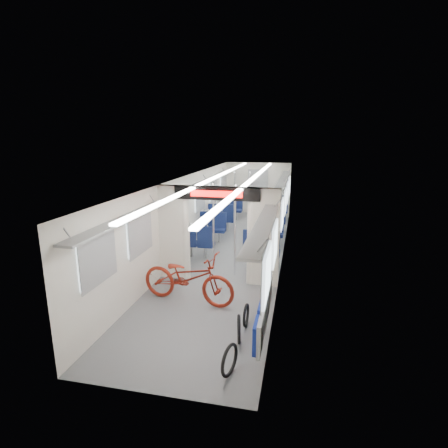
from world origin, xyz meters
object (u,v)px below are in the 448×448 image
(seat_bay_near_left, at_px, (206,232))
(stanchion_far_left, at_px, (234,207))
(seat_bay_far_left, at_px, (227,211))
(flip_bench, at_px, (264,309))
(bike_hoop_c, at_px, (246,316))
(stanchion_near_left, at_px, (214,228))
(bike_hoop_a, at_px, (229,362))
(seat_bay_near_right, at_px, (265,237))
(stanchion_near_right, at_px, (235,231))
(bicycle, at_px, (188,278))
(stanchion_far_right, at_px, (249,207))
(seat_bay_far_right, at_px, (274,212))
(bike_hoop_b, at_px, (239,330))

(seat_bay_near_left, relative_size, stanchion_far_left, 0.88)
(stanchion_far_left, bearing_deg, seat_bay_far_left, 108.55)
(flip_bench, xyz_separation_m, seat_bay_near_left, (-2.29, 4.69, -0.04))
(flip_bench, distance_m, bike_hoop_c, 0.66)
(stanchion_near_left, bearing_deg, bike_hoop_a, -73.09)
(flip_bench, relative_size, seat_bay_near_right, 0.91)
(seat_bay_far_left, bearing_deg, stanchion_far_left, -71.45)
(stanchion_near_right, bearing_deg, bicycle, -112.73)
(seat_bay_near_right, xyz_separation_m, stanchion_far_right, (-0.70, 1.43, 0.58))
(flip_bench, height_order, seat_bay_far_left, seat_bay_far_left)
(stanchion_near_left, xyz_separation_m, stanchion_near_right, (0.59, -0.19, 0.00))
(stanchion_near_left, bearing_deg, stanchion_far_right, 80.59)
(bike_hoop_c, height_order, seat_bay_far_left, seat_bay_far_left)
(stanchion_near_right, height_order, stanchion_far_right, same)
(seat_bay_far_right, bearing_deg, seat_bay_far_left, -174.14)
(seat_bay_far_right, distance_m, stanchion_far_right, 2.39)
(bike_hoop_a, bearing_deg, stanchion_near_left, 106.91)
(bicycle, distance_m, bike_hoop_c, 1.57)
(bicycle, bearing_deg, flip_bench, -114.02)
(bike_hoop_b, bearing_deg, stanchion_far_left, 101.28)
(stanchion_near_left, bearing_deg, flip_bench, -61.59)
(bike_hoop_c, height_order, stanchion_far_left, stanchion_far_left)
(bike_hoop_a, xyz_separation_m, seat_bay_far_right, (-0.03, 9.13, 0.35))
(stanchion_far_right, bearing_deg, stanchion_far_left, -177.98)
(bike_hoop_b, relative_size, seat_bay_near_left, 0.24)
(seat_bay_near_right, bearing_deg, stanchion_far_right, 116.00)
(seat_bay_far_left, bearing_deg, bike_hoop_c, -75.62)
(stanchion_far_left, bearing_deg, bike_hoop_c, -77.22)
(seat_bay_far_left, bearing_deg, stanchion_near_right, -76.06)
(bike_hoop_b, bearing_deg, bicycle, 135.68)
(seat_bay_far_left, bearing_deg, stanchion_far_right, -59.95)
(bike_hoop_c, bearing_deg, seat_bay_far_right, 90.43)
(stanchion_far_right, bearing_deg, flip_bench, -79.24)
(stanchion_near_left, bearing_deg, bike_hoop_b, -68.96)
(bike_hoop_a, height_order, stanchion_far_left, stanchion_far_left)
(bike_hoop_c, bearing_deg, bicycle, 151.66)
(bike_hoop_a, xyz_separation_m, stanchion_far_left, (-1.21, 6.89, 0.92))
(stanchion_far_left, relative_size, stanchion_far_right, 1.00)
(bike_hoop_c, height_order, seat_bay_near_left, seat_bay_near_left)
(bike_hoop_b, bearing_deg, bike_hoop_a, -89.21)
(flip_bench, distance_m, bike_hoop_b, 0.56)
(bike_hoop_a, distance_m, bike_hoop_b, 0.87)
(bicycle, xyz_separation_m, flip_bench, (1.71, -1.12, 0.03))
(seat_bay_near_right, bearing_deg, stanchion_far_left, 129.91)
(stanchion_near_right, bearing_deg, stanchion_far_left, 100.80)
(seat_bay_near_left, height_order, stanchion_near_left, stanchion_near_left)
(flip_bench, height_order, stanchion_near_right, stanchion_near_right)
(stanchion_near_left, distance_m, stanchion_far_right, 2.96)
(bike_hoop_c, distance_m, seat_bay_far_right, 7.72)
(bike_hoop_b, distance_m, stanchion_near_left, 3.47)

